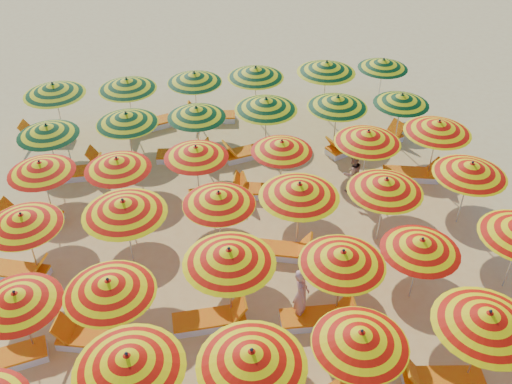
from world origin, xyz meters
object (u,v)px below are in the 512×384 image
Objects in this scene: umbrella_32 at (196,112)px; lounger_20 at (77,173)px; umbrella_35 at (402,99)px; umbrella_37 at (127,84)px; umbrella_10 at (488,319)px; lounger_11 at (94,339)px; umbrella_25 at (117,164)px; lounger_26 at (47,136)px; lounger_15 at (280,251)px; lounger_17 at (219,194)px; umbrella_18 at (22,220)px; umbrella_19 at (124,207)px; umbrella_38 at (194,77)px; lounger_21 at (115,163)px; umbrella_41 at (383,64)px; umbrella_9 at (361,338)px; umbrella_27 at (282,146)px; umbrella_40 at (326,67)px; umbrella_22 at (386,185)px; umbrella_7 at (128,362)px; umbrella_39 at (256,72)px; umbrella_29 at (438,127)px; beachgoer_a at (301,295)px; umbrella_21 at (299,190)px; lounger_24 at (349,147)px; umbrella_33 at (266,104)px; umbrella_15 at (343,258)px; lounger_9 at (441,380)px; umbrella_13 at (109,286)px; lounger_12 at (211,320)px; lounger_19 at (412,174)px; beachgoer_b at (352,173)px; lounger_22 at (184,155)px; lounger_28 at (211,117)px; umbrella_8 at (252,358)px; umbrella_28 at (368,137)px; umbrella_30 at (47,130)px; lounger_14 at (17,272)px; lounger_25 at (381,141)px; lounger_18 at (261,191)px; umbrella_14 at (229,256)px; lounger_10 at (5,360)px; umbrella_23 at (471,169)px; umbrella_12 at (16,298)px; lounger_16 at (31,218)px; umbrella_16 at (421,245)px; lounger_13 at (318,318)px.

umbrella_32 is 4.26m from lounger_20.
umbrella_37 is at bearing 164.20° from umbrella_35.
umbrella_10 is 8.45m from lounger_11.
lounger_26 is at bearing 120.31° from umbrella_25.
lounger_17 is (-1.28, 2.80, 0.00)m from lounger_15.
umbrella_19 reaches higher than umbrella_18.
umbrella_38 reaches higher than umbrella_25.
lounger_21 is (-0.64, -2.21, -1.71)m from umbrella_37.
umbrella_41 is 1.21× the size of lounger_15.
lounger_20 is at bearing -179.82° from umbrella_35.
umbrella_9 is 1.15× the size of umbrella_27.
umbrella_40 is at bearing 15.20° from lounger_20.
umbrella_25 is at bearing 160.27° from umbrella_22.
umbrella_39 is at bearing 68.59° from umbrella_7.
umbrella_29 is 1.58× the size of beachgoer_a.
lounger_24 is (2.90, 4.35, -1.79)m from umbrella_21.
lounger_20 is at bearing -177.94° from umbrella_33.
lounger_9 is at bearing -55.27° from umbrella_15.
umbrella_33 is at bearing 55.85° from umbrella_13.
lounger_12 is 8.41m from lounger_19.
umbrella_25 is 6.35m from beachgoer_a.
umbrella_9 is at bearing 58.60° from beachgoer_b.
lounger_22 is at bearing 108.65° from lounger_17.
lounger_9 is 12.50m from lounger_28.
lounger_15 is at bearing 70.68° from umbrella_8.
lounger_22 is 5.08m from lounger_26.
umbrella_39 is at bearing 103.63° from lounger_15.
umbrella_37 is 9.54m from lounger_12.
umbrella_10 is 12.77m from umbrella_38.
umbrella_7 is 1.15× the size of umbrella_22.
umbrella_39 is 1.20× the size of lounger_24.
umbrella_25 is 0.94× the size of umbrella_28.
umbrella_13 is 7.24m from umbrella_30.
lounger_20 is at bearing 94.28° from lounger_14.
umbrella_32 is at bearing 96.93° from lounger_17.
lounger_25 is at bearing 109.50° from umbrella_29.
lounger_20 is (0.74, 4.17, -1.62)m from umbrella_18.
lounger_18 and lounger_25 have the same top height.
umbrella_29 reaches higher than umbrella_32.
umbrella_14 is 5.98m from lounger_14.
lounger_9 is at bearing 155.32° from lounger_10.
umbrella_23 is (4.73, 4.76, 0.07)m from umbrella_9.
lounger_15 is at bearing 124.25° from umbrella_10.
umbrella_12 reaches higher than lounger_16.
beachgoer_a is at bearing 133.65° from lounger_21.
umbrella_14 reaches higher than umbrella_30.
umbrella_7 is at bearing -161.99° from umbrella_16.
umbrella_33 is 3.31m from lounger_17.
umbrella_27 reaches higher than lounger_13.
umbrella_18 reaches higher than umbrella_25.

